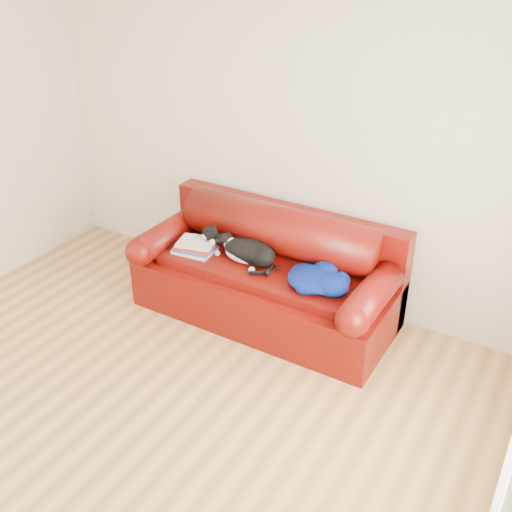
# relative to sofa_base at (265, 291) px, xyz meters

# --- Properties ---
(ground) EXTENTS (4.50, 4.50, 0.00)m
(ground) POSITION_rel_sofa_base_xyz_m (-0.16, -1.49, -0.24)
(ground) COLOR olive
(ground) RESTS_ON ground
(room_shell) EXTENTS (4.52, 4.02, 2.61)m
(room_shell) POSITION_rel_sofa_base_xyz_m (-0.04, -1.48, 1.43)
(room_shell) COLOR beige
(room_shell) RESTS_ON ground
(sofa_base) EXTENTS (2.10, 0.90, 0.50)m
(sofa_base) POSITION_rel_sofa_base_xyz_m (0.00, 0.00, 0.00)
(sofa_base) COLOR #3C0204
(sofa_base) RESTS_ON ground
(sofa_back) EXTENTS (2.10, 1.01, 0.88)m
(sofa_back) POSITION_rel_sofa_base_xyz_m (0.00, 0.24, 0.30)
(sofa_back) COLOR #3C0204
(sofa_back) RESTS_ON ground
(book_stack) EXTENTS (0.34, 0.29, 0.10)m
(book_stack) POSITION_rel_sofa_base_xyz_m (-0.59, -0.13, 0.31)
(book_stack) COLOR beige
(book_stack) RESTS_ON sofa_base
(cat) EXTENTS (0.63, 0.35, 0.24)m
(cat) POSITION_rel_sofa_base_xyz_m (-0.13, -0.05, 0.35)
(cat) COLOR black
(cat) RESTS_ON sofa_base
(blanket) EXTENTS (0.54, 0.44, 0.15)m
(blanket) POSITION_rel_sofa_base_xyz_m (0.51, -0.10, 0.33)
(blanket) COLOR #020A48
(blanket) RESTS_ON sofa_base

